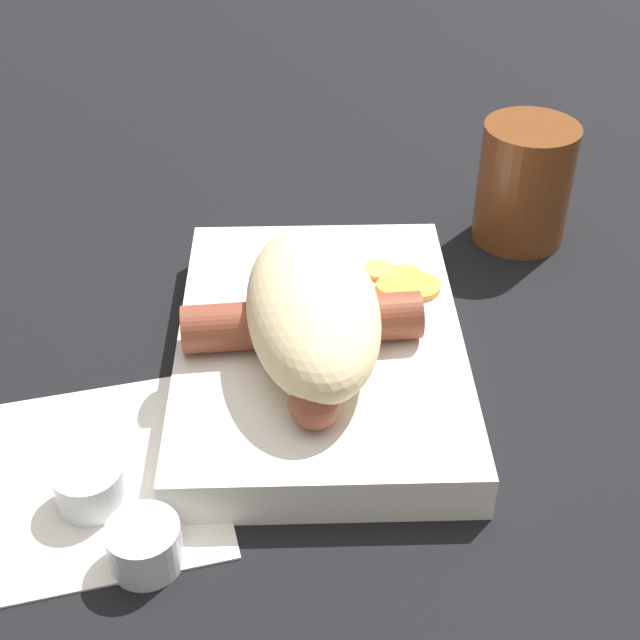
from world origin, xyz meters
The scene contains 9 objects.
ground_plane centered at (0.00, 0.00, 0.00)m, with size 3.00×3.00×0.00m, color black.
food_tray centered at (0.00, 0.00, 0.02)m, with size 0.27×0.19×0.03m.
bread_roll centered at (-0.01, 0.01, 0.06)m, with size 0.18×0.10×0.06m.
sausage centered at (-0.01, 0.01, 0.05)m, with size 0.18×0.16×0.03m.
pickled_veggies centered at (0.05, -0.06, 0.03)m, with size 0.05×0.06×0.00m.
napkin centered at (-0.10, 0.14, 0.00)m, with size 0.19×0.19×0.00m.
condiment_cup_near centered at (-0.12, 0.13, 0.01)m, with size 0.04×0.04×0.03m.
condiment_cup_far centered at (-0.16, 0.10, 0.01)m, with size 0.04×0.04×0.03m.
drink_glass centered at (0.16, -0.17, 0.05)m, with size 0.07×0.07×0.10m.
Camera 1 is at (-0.46, 0.01, 0.40)m, focal length 50.00 mm.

